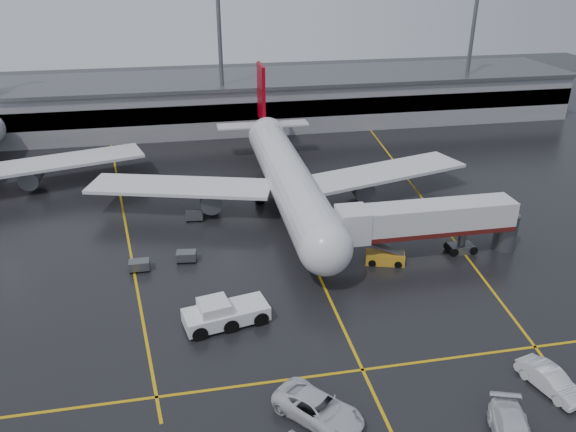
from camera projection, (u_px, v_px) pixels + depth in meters
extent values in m
plane|color=black|center=(302.00, 239.00, 62.60)|extent=(220.00, 220.00, 0.00)
cube|color=gold|center=(302.00, 239.00, 62.59)|extent=(0.25, 90.00, 0.02)
cube|color=gold|center=(363.00, 370.00, 43.05)|extent=(60.00, 0.25, 0.02)
cube|color=gold|center=(124.00, 216.00, 68.06)|extent=(9.99, 69.35, 0.02)
cube|color=gold|center=(418.00, 193.00, 74.55)|extent=(7.57, 69.64, 0.02)
cube|color=gray|center=(248.00, 102.00, 103.52)|extent=(120.00, 18.00, 8.00)
cube|color=black|center=(254.00, 111.00, 95.49)|extent=(120.00, 0.40, 3.00)
cube|color=#595B60|center=(247.00, 78.00, 101.69)|extent=(122.00, 19.00, 0.60)
cylinder|color=#595B60|center=(221.00, 61.00, 93.72)|extent=(0.70, 0.70, 25.00)
cylinder|color=#595B60|center=(470.00, 53.00, 101.39)|extent=(0.70, 0.70, 25.00)
cylinder|color=silver|center=(289.00, 179.00, 67.91)|extent=(5.20, 36.00, 5.20)
sphere|color=silver|center=(325.00, 248.00, 51.92)|extent=(5.20, 5.20, 5.20)
cone|color=silver|center=(263.00, 126.00, 86.31)|extent=(4.94, 8.00, 4.94)
cube|color=#8D000E|center=(261.00, 93.00, 85.10)|extent=(0.50, 5.50, 8.50)
cube|color=silver|center=(263.00, 125.00, 86.22)|extent=(14.00, 3.00, 0.25)
cube|color=silver|center=(180.00, 186.00, 67.81)|extent=(22.80, 11.83, 0.40)
cube|color=silver|center=(385.00, 172.00, 72.25)|extent=(22.80, 11.83, 0.40)
cylinder|color=#595B60|center=(210.00, 198.00, 68.12)|extent=(2.60, 4.50, 2.60)
cylinder|color=#595B60|center=(360.00, 187.00, 71.36)|extent=(2.60, 4.50, 2.60)
cylinder|color=#595B60|center=(317.00, 262.00, 55.95)|extent=(0.56, 0.56, 2.00)
cylinder|color=#595B60|center=(260.00, 195.00, 71.40)|extent=(0.56, 0.56, 2.00)
cylinder|color=#595B60|center=(309.00, 192.00, 72.49)|extent=(0.56, 0.56, 2.00)
cylinder|color=black|center=(317.00, 267.00, 56.19)|extent=(0.40, 1.10, 1.10)
cylinder|color=black|center=(260.00, 199.00, 71.59)|extent=(1.00, 1.40, 1.40)
cylinder|color=black|center=(308.00, 195.00, 72.68)|extent=(1.00, 1.40, 1.40)
cube|color=silver|center=(59.00, 162.00, 75.74)|extent=(22.80, 11.83, 0.40)
cylinder|color=#595B60|center=(32.00, 176.00, 74.85)|extent=(2.60, 4.50, 2.60)
cube|color=silver|center=(429.00, 218.00, 57.44)|extent=(18.00, 3.20, 3.00)
cube|color=#4F1411|center=(428.00, 229.00, 57.99)|extent=(18.00, 3.30, 0.50)
cube|color=silver|center=(352.00, 224.00, 56.04)|extent=(3.00, 3.40, 3.30)
cylinder|color=#595B60|center=(462.00, 239.00, 59.36)|extent=(0.80, 0.80, 3.00)
cube|color=#595B60|center=(460.00, 248.00, 59.81)|extent=(2.60, 1.60, 0.90)
cylinder|color=#595B60|center=(506.00, 231.00, 60.00)|extent=(2.40, 2.40, 4.00)
cylinder|color=black|center=(451.00, 249.00, 59.62)|extent=(0.90, 1.80, 0.90)
cylinder|color=black|center=(470.00, 247.00, 59.99)|extent=(0.90, 1.80, 0.90)
cube|color=white|center=(226.00, 314.00, 48.07)|extent=(7.64, 4.29, 1.24)
cube|color=white|center=(214.00, 307.00, 47.28)|extent=(2.92, 2.92, 1.03)
cube|color=black|center=(214.00, 307.00, 47.28)|extent=(2.63, 2.63, 0.93)
cylinder|color=black|center=(196.00, 325.00, 47.30)|extent=(1.94, 3.30, 1.34)
cylinder|color=black|center=(226.00, 318.00, 48.23)|extent=(1.94, 3.30, 1.34)
cylinder|color=black|center=(256.00, 311.00, 49.16)|extent=(1.94, 3.30, 1.34)
cube|color=orange|center=(385.00, 258.00, 57.61)|extent=(4.24, 2.73, 1.20)
cube|color=#595B60|center=(386.00, 248.00, 57.12)|extent=(3.91, 2.06, 1.37)
cylinder|color=black|center=(372.00, 259.00, 57.86)|extent=(1.28, 2.00, 0.76)
cylinder|color=black|center=(398.00, 261.00, 57.60)|extent=(1.28, 2.00, 0.76)
imported|color=silver|center=(319.00, 409.00, 38.16)|extent=(6.52, 6.93, 1.81)
imported|color=silver|center=(550.00, 380.00, 40.81)|extent=(3.08, 5.43, 1.69)
cube|color=#595B60|center=(186.00, 256.00, 57.92)|extent=(2.13, 1.51, 0.90)
cylinder|color=black|center=(179.00, 262.00, 57.61)|extent=(0.40, 0.20, 0.40)
cylinder|color=black|center=(194.00, 262.00, 57.72)|extent=(0.40, 0.20, 0.40)
cylinder|color=black|center=(179.00, 258.00, 58.51)|extent=(0.40, 0.20, 0.40)
cylinder|color=black|center=(195.00, 257.00, 58.63)|extent=(0.40, 0.20, 0.40)
cube|color=#595B60|center=(139.00, 265.00, 56.24)|extent=(2.01, 1.32, 0.90)
cylinder|color=black|center=(131.00, 272.00, 55.85)|extent=(0.40, 0.20, 0.40)
cylinder|color=black|center=(148.00, 271.00, 56.13)|extent=(0.40, 0.20, 0.40)
cylinder|color=black|center=(132.00, 267.00, 56.74)|extent=(0.40, 0.20, 0.40)
cylinder|color=black|center=(148.00, 266.00, 57.02)|extent=(0.40, 0.20, 0.40)
cube|color=#595B60|center=(194.00, 215.00, 66.82)|extent=(2.10, 1.46, 0.90)
cylinder|color=black|center=(188.00, 221.00, 66.49)|extent=(0.40, 0.20, 0.40)
cylinder|color=black|center=(201.00, 220.00, 66.64)|extent=(0.40, 0.20, 0.40)
cylinder|color=black|center=(188.00, 217.00, 67.39)|extent=(0.40, 0.20, 0.40)
cylinder|color=black|center=(202.00, 217.00, 67.54)|extent=(0.40, 0.20, 0.40)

